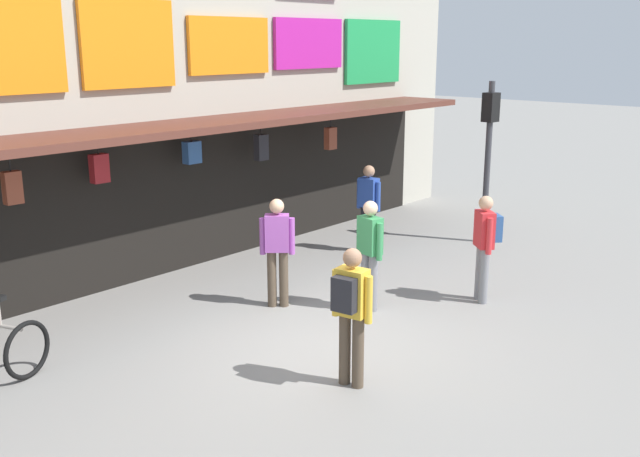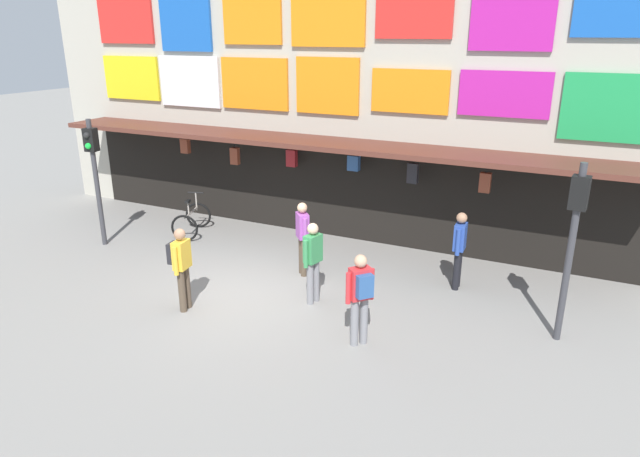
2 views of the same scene
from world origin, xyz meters
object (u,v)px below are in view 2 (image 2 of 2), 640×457
object	(u,v)px
pedestrian_in_purple	(303,235)
pedestrian_in_black	(313,258)
traffic_light_far	(574,225)
bicycle_parked	(192,220)
pedestrian_in_green	(361,293)
pedestrian_in_red	(181,263)
pedestrian_in_yellow	(459,246)
traffic_light_near	(94,163)

from	to	relation	value
pedestrian_in_purple	pedestrian_in_black	bearing A→B (deg)	-54.13
pedestrian_in_purple	traffic_light_far	bearing A→B (deg)	-5.57
pedestrian_in_black	bicycle_parked	bearing A→B (deg)	155.14
pedestrian_in_black	pedestrian_in_green	world-z (taller)	same
traffic_light_far	bicycle_parked	xyz separation A→B (m)	(-9.27, 1.59, -1.75)
bicycle_parked	pedestrian_in_red	xyz separation A→B (m)	(2.58, -3.56, 0.59)
pedestrian_in_purple	pedestrian_in_green	bearing A→B (deg)	-44.64
pedestrian_in_yellow	traffic_light_near	bearing A→B (deg)	-171.28
traffic_light_near	traffic_light_far	size ratio (longest dim) A/B	1.00
bicycle_parked	pedestrian_in_purple	bearing A→B (deg)	-15.21
pedestrian_in_purple	pedestrian_in_green	world-z (taller)	same
traffic_light_far	pedestrian_in_red	size ratio (longest dim) A/B	1.90
traffic_light_far	pedestrian_in_green	xyz separation A→B (m)	(-3.10, -1.71, -1.16)
traffic_light_far	pedestrian_in_green	world-z (taller)	traffic_light_far
pedestrian_in_purple	pedestrian_in_red	bearing A→B (deg)	-118.02
pedestrian_in_purple	pedestrian_in_green	xyz separation A→B (m)	(2.27, -2.24, 0.04)
traffic_light_far	pedestrian_in_red	world-z (taller)	traffic_light_far
pedestrian_in_yellow	traffic_light_far	bearing A→B (deg)	-32.12
pedestrian_in_red	pedestrian_in_black	bearing A→B (deg)	32.68
pedestrian_in_yellow	pedestrian_in_black	world-z (taller)	same
bicycle_parked	pedestrian_in_purple	distance (m)	4.08
traffic_light_near	pedestrian_in_purple	xyz separation A→B (m)	(5.46, 0.54, -1.19)
pedestrian_in_green	pedestrian_in_red	bearing A→B (deg)	-175.85
bicycle_parked	pedestrian_in_yellow	bearing A→B (deg)	-2.13
pedestrian_in_purple	pedestrian_in_green	size ratio (longest dim) A/B	1.00
traffic_light_near	pedestrian_in_purple	bearing A→B (deg)	5.68
traffic_light_far	pedestrian_in_black	world-z (taller)	traffic_light_far
pedestrian_in_black	pedestrian_in_purple	distance (m)	1.39
bicycle_parked	pedestrian_in_yellow	distance (m)	7.20
pedestrian_in_red	traffic_light_near	bearing A→B (deg)	154.65
pedestrian_in_green	bicycle_parked	bearing A→B (deg)	151.86
traffic_light_near	traffic_light_far	distance (m)	10.83
pedestrian_in_black	pedestrian_in_purple	size ratio (longest dim) A/B	1.00
traffic_light_far	pedestrian_in_yellow	world-z (taller)	traffic_light_far
bicycle_parked	pedestrian_in_black	distance (m)	5.23
traffic_light_near	pedestrian_in_purple	distance (m)	5.61
traffic_light_far	pedestrian_in_black	bearing A→B (deg)	-172.48
traffic_light_near	pedestrian_in_black	world-z (taller)	traffic_light_near
traffic_light_far	bicycle_parked	world-z (taller)	traffic_light_far
pedestrian_in_red	pedestrian_in_black	size ratio (longest dim) A/B	1.00
pedestrian_in_red	pedestrian_in_green	bearing A→B (deg)	4.15
pedestrian_in_red	bicycle_parked	bearing A→B (deg)	125.87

